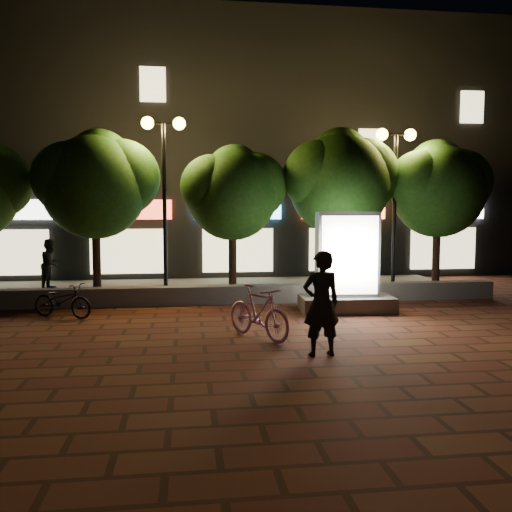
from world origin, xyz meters
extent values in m
plane|color=#522A19|center=(0.00, 0.00, 0.00)|extent=(80.00, 80.00, 0.00)
cube|color=#63625C|center=(0.00, 4.00, 0.25)|extent=(16.00, 0.45, 0.50)
cube|color=#63625C|center=(0.00, 6.50, 0.04)|extent=(16.00, 5.00, 0.08)
cube|color=black|center=(0.00, 13.00, 5.00)|extent=(28.00, 8.00, 10.00)
cube|color=silver|center=(-7.00, 8.94, 2.60)|extent=(3.20, 0.12, 0.70)
cube|color=beige|center=(-7.00, 8.94, 1.10)|extent=(2.60, 0.10, 1.60)
cube|color=red|center=(-3.00, 8.94, 2.60)|extent=(3.20, 0.12, 0.70)
cube|color=beige|center=(-3.00, 8.94, 1.10)|extent=(2.60, 0.10, 1.60)
cube|color=#47B6E1|center=(1.00, 8.94, 2.60)|extent=(3.20, 0.12, 0.70)
cube|color=beige|center=(1.00, 8.94, 1.10)|extent=(2.60, 0.10, 1.60)
cube|color=orange|center=(5.00, 8.94, 2.60)|extent=(3.20, 0.12, 0.70)
cube|color=beige|center=(5.00, 8.94, 1.10)|extent=(2.60, 0.10, 1.60)
cube|color=silver|center=(9.00, 8.94, 2.60)|extent=(3.20, 0.12, 0.70)
cube|color=beige|center=(9.00, 8.94, 1.10)|extent=(2.60, 0.10, 1.60)
cube|color=beige|center=(-2.00, 8.94, 7.00)|extent=(0.90, 0.10, 1.20)
cube|color=beige|center=(6.00, 8.94, 5.00)|extent=(0.90, 0.10, 1.20)
cube|color=beige|center=(10.00, 8.94, 6.50)|extent=(0.90, 0.10, 1.20)
cylinder|color=black|center=(-3.50, 5.40, 1.25)|extent=(0.24, 0.24, 2.34)
sphere|color=#255218|center=(-3.50, 5.40, 3.25)|extent=(3.00, 3.00, 3.00)
sphere|color=#255218|center=(-2.75, 5.60, 3.54)|extent=(2.25, 2.25, 2.25)
sphere|color=#255218|center=(-4.17, 5.25, 3.50)|extent=(2.10, 2.10, 2.10)
sphere|color=#255218|center=(-3.40, 5.75, 4.00)|extent=(1.95, 1.95, 1.95)
cylinder|color=black|center=(0.50, 5.40, 1.18)|extent=(0.24, 0.24, 2.21)
sphere|color=#255218|center=(0.50, 5.40, 3.03)|extent=(2.70, 2.70, 2.70)
sphere|color=#255218|center=(1.17, 5.60, 3.33)|extent=(2.03, 2.03, 2.02)
sphere|color=#255218|center=(-0.11, 5.25, 3.28)|extent=(1.89, 1.89, 1.89)
sphere|color=#255218|center=(0.60, 5.75, 3.70)|extent=(1.76, 1.76, 1.76)
cylinder|color=black|center=(3.80, 5.40, 1.30)|extent=(0.24, 0.24, 2.43)
sphere|color=#255218|center=(3.80, 5.40, 3.36)|extent=(3.10, 3.10, 3.10)
sphere|color=#255218|center=(4.58, 5.60, 3.66)|extent=(2.33, 2.33, 2.33)
sphere|color=#255218|center=(3.10, 5.25, 3.61)|extent=(2.17, 2.17, 2.17)
sphere|color=#255218|center=(3.90, 5.75, 4.14)|extent=(2.01, 2.02, 2.02)
cylinder|color=black|center=(7.00, 5.40, 1.23)|extent=(0.24, 0.24, 2.29)
sphere|color=#255218|center=(7.00, 5.40, 3.17)|extent=(2.90, 2.90, 2.90)
sphere|color=#255218|center=(7.72, 5.60, 3.47)|extent=(2.18, 2.17, 2.17)
sphere|color=#255218|center=(6.35, 5.25, 3.42)|extent=(2.03, 2.03, 2.03)
sphere|color=#255218|center=(7.10, 5.75, 3.90)|extent=(1.89, 1.88, 1.88)
cylinder|color=black|center=(-1.50, 5.20, 2.58)|extent=(0.12, 0.12, 5.00)
cylinder|color=black|center=(-1.50, 5.20, 5.08)|extent=(0.90, 0.08, 0.08)
sphere|color=#FFB43F|center=(-1.95, 5.20, 5.08)|extent=(0.36, 0.36, 0.36)
sphere|color=#FFB43F|center=(-1.05, 5.20, 5.08)|extent=(0.36, 0.36, 0.36)
cylinder|color=black|center=(5.50, 5.20, 2.48)|extent=(0.12, 0.12, 4.80)
cylinder|color=black|center=(5.50, 5.20, 4.88)|extent=(0.90, 0.08, 0.08)
sphere|color=#FFB43F|center=(5.05, 5.20, 4.88)|extent=(0.36, 0.36, 0.36)
sphere|color=#FFB43F|center=(5.95, 5.20, 4.88)|extent=(0.36, 0.36, 0.36)
cube|color=#63625C|center=(3.18, 2.46, 0.20)|extent=(2.41, 1.29, 0.39)
cube|color=#4C4C51|center=(3.18, 2.46, 1.47)|extent=(1.59, 0.62, 2.16)
cube|color=white|center=(3.16, 2.18, 1.47)|extent=(1.42, 0.11, 1.96)
cube|color=white|center=(3.19, 2.75, 1.47)|extent=(1.42, 0.11, 1.96)
imported|color=#D588C3|center=(0.55, -0.12, 0.54)|extent=(1.41, 1.79, 1.08)
imported|color=black|center=(1.49, -1.53, 0.94)|extent=(0.74, 0.53, 1.89)
imported|color=black|center=(-3.86, 2.55, 0.42)|extent=(1.69, 1.20, 0.84)
imported|color=black|center=(-5.18, 6.99, 0.88)|extent=(0.76, 0.89, 1.59)
camera|label=1|loc=(-0.87, -10.72, 2.62)|focal=37.67mm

